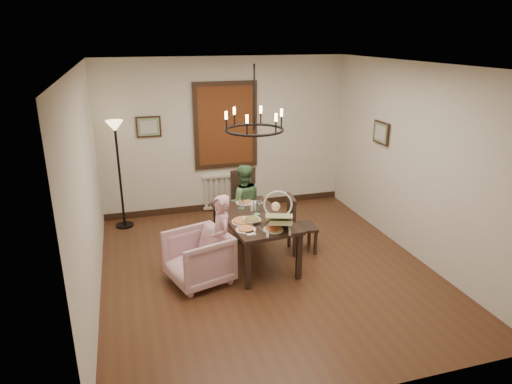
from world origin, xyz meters
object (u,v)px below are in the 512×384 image
floor_lamp (120,177)px  chair_far (250,202)px  seated_man (243,209)px  dining_table (254,221)px  chair_right (303,224)px  armchair (199,258)px  drinking_glass (259,206)px  baby_bouncer (279,216)px  elderly_woman (221,246)px

floor_lamp → chair_far: bearing=-21.6°
seated_man → dining_table: bearing=93.0°
dining_table → chair_right: 0.82m
armchair → seated_man: bearing=124.0°
chair_far → armchair: (-1.10, -1.41, -0.17)m
seated_man → drinking_glass: size_ratio=6.79×
armchair → drinking_glass: bearing=101.3°
chair_far → baby_bouncer: bearing=-106.5°
seated_man → chair_right: bearing=144.2°
chair_right → dining_table: bearing=104.1°
dining_table → elderly_woman: bearing=-151.5°
chair_right → seated_man: 1.01m
armchair → chair_far: bearing=125.1°
chair_far → drinking_glass: bearing=-111.8°
seated_man → floor_lamp: 2.17m
seated_man → drinking_glass: seated_man is taller
seated_man → baby_bouncer: baby_bouncer is taller
baby_bouncer → seated_man: bearing=115.3°
dining_table → seated_man: (0.04, 0.78, -0.11)m
seated_man → drinking_glass: (0.08, -0.60, 0.27)m
chair_right → floor_lamp: size_ratio=0.50×
floor_lamp → chair_right: bearing=-34.1°
chair_far → elderly_woman: chair_far is taller
dining_table → chair_right: bearing=2.6°
chair_right → drinking_glass: chair_right is taller
armchair → elderly_woman: size_ratio=0.77×
chair_far → floor_lamp: bearing=143.5°
elderly_woman → floor_lamp: (-1.23, 2.25, 0.40)m
chair_right → armchair: (-1.66, -0.46, -0.10)m
chair_right → drinking_glass: bearing=90.1°
chair_far → armchair: size_ratio=1.35×
dining_table → drinking_glass: drinking_glass is taller
dining_table → floor_lamp: size_ratio=0.88×
chair_right → drinking_glass: 0.75m
dining_table → baby_bouncer: (0.18, -0.53, 0.26)m
dining_table → baby_bouncer: bearing=-76.7°
dining_table → chair_far: bearing=72.6°
armchair → floor_lamp: size_ratio=0.43×
dining_table → seated_man: seated_man is taller
dining_table → chair_far: size_ratio=1.52×
seated_man → elderly_woman: bearing=68.1°
baby_bouncer → floor_lamp: bearing=148.8°
dining_table → elderly_woman: 0.70m
chair_right → drinking_glass: size_ratio=5.90×
dining_table → chair_far: chair_far is taller
seated_man → floor_lamp: bearing=-24.6°
elderly_woman → seated_man: 1.31m
elderly_woman → dining_table: bearing=119.4°
chair_far → baby_bouncer: baby_bouncer is taller
floor_lamp → armchair: bearing=-67.2°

